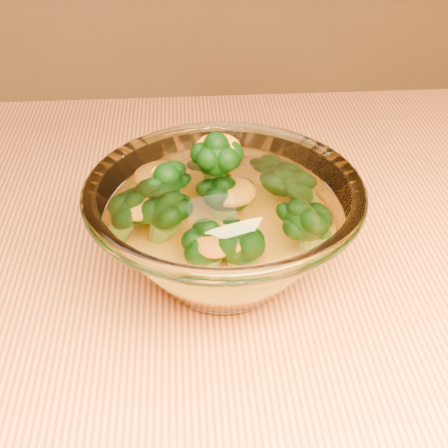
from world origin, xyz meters
name	(u,v)px	position (x,y,z in m)	size (l,w,h in m)	color
table	(144,415)	(0.00, 0.00, 0.65)	(1.20, 0.80, 0.75)	#E18C43
glass_bowl	(224,229)	(0.07, 0.05, 0.80)	(0.21, 0.21, 0.09)	white
cheese_sauce	(224,249)	(0.07, 0.05, 0.78)	(0.12, 0.12, 0.03)	orange
broccoli_heap	(219,205)	(0.07, 0.06, 0.81)	(0.15, 0.12, 0.08)	black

